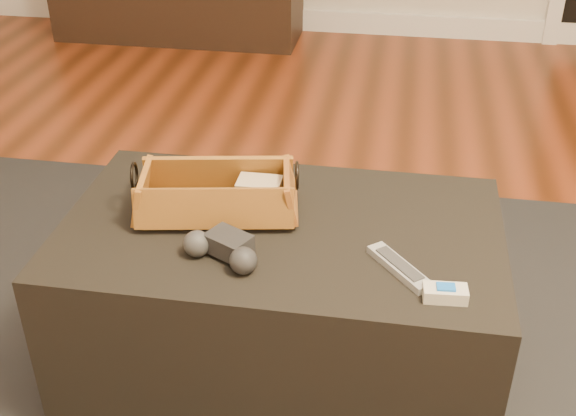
% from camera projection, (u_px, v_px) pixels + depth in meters
% --- Properties ---
extents(floor, '(5.00, 5.50, 0.01)m').
position_uv_depth(floor, '(357.00, 363.00, 1.88)').
color(floor, brown).
rests_on(floor, ground).
extents(baseboard, '(5.00, 0.04, 0.12)m').
position_uv_depth(baseboard, '(397.00, 25.00, 4.14)').
color(baseboard, white).
rests_on(baseboard, floor).
extents(area_rug, '(2.60, 2.00, 0.01)m').
position_uv_depth(area_rug, '(278.00, 378.00, 1.82)').
color(area_rug, black).
rests_on(area_rug, floor).
extents(ottoman, '(1.00, 0.60, 0.42)m').
position_uv_depth(ottoman, '(281.00, 298.00, 1.75)').
color(ottoman, black).
rests_on(ottoman, area_rug).
extents(tv_remote, '(0.20, 0.10, 0.02)m').
position_uv_depth(tv_remote, '(209.00, 207.00, 1.66)').
color(tv_remote, black).
rests_on(tv_remote, wicker_basket).
extents(cloth_bundle, '(0.10, 0.07, 0.06)m').
position_uv_depth(cloth_bundle, '(260.00, 191.00, 1.69)').
color(cloth_bundle, '#C6AB89').
rests_on(cloth_bundle, wicker_basket).
extents(wicker_basket, '(0.40, 0.25, 0.13)m').
position_uv_depth(wicker_basket, '(217.00, 196.00, 1.66)').
color(wicker_basket, '#955D21').
rests_on(wicker_basket, ottoman).
extents(game_controller, '(0.19, 0.14, 0.06)m').
position_uv_depth(game_controller, '(223.00, 249.00, 1.51)').
color(game_controller, black).
rests_on(game_controller, ottoman).
extents(silver_remote, '(0.14, 0.16, 0.02)m').
position_uv_depth(silver_remote, '(399.00, 267.00, 1.48)').
color(silver_remote, '#A2A4AA').
rests_on(silver_remote, ottoman).
extents(cream_gadget, '(0.09, 0.05, 0.03)m').
position_uv_depth(cream_gadget, '(445.00, 293.00, 1.40)').
color(cream_gadget, beige).
rests_on(cream_gadget, ottoman).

